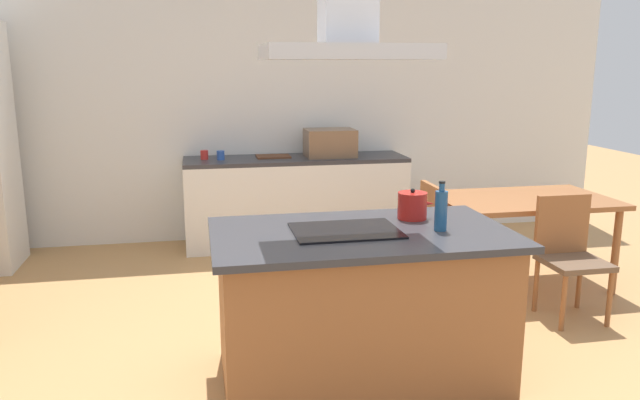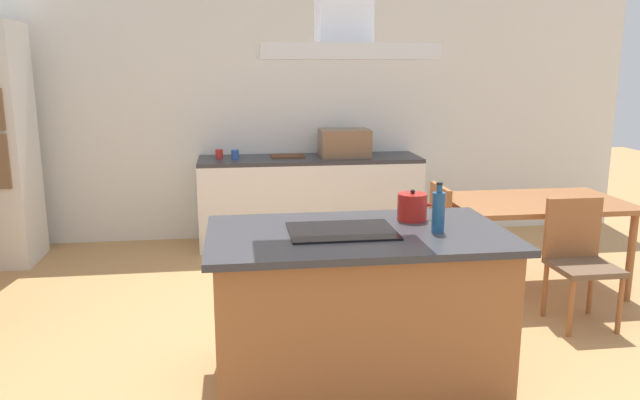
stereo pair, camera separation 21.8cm
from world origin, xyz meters
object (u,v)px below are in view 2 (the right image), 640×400
Objects in this scene: tea_kettle at (412,207)px; olive_oil_bottle at (438,211)px; chair_at_left_end at (426,233)px; range_hood at (343,10)px; dining_table at (536,210)px; chair_facing_island at (579,253)px; countertop_microwave at (344,143)px; coffee_mug_blue at (235,154)px; cooktop at (342,231)px; cutting_board at (288,156)px; coffee_mug_red at (219,154)px.

tea_kettle is 0.81× the size of olive_oil_bottle.
chair_at_left_end is (0.44, 1.06, -0.47)m from tea_kettle.
range_hood is at bearing 171.55° from olive_oil_bottle.
tea_kettle is at bearing -141.86° from dining_table.
countertop_microwave is at bearing 119.82° from chair_facing_island.
countertop_microwave is at bearing 0.66° from coffee_mug_blue.
chair_at_left_end is at bearing 143.99° from chair_facing_island.
cooktop is 0.67× the size of range_hood.
range_hood is at bearing 180.00° from cooktop.
cutting_board is 0.38× the size of range_hood.
chair_facing_island is 2.50m from range_hood.
cutting_board is at bearing 129.03° from chair_facing_island.
cooktop is 0.52m from tea_kettle.
cooktop is 1.20m from range_hood.
cutting_board is (-0.52, 2.71, -0.07)m from tea_kettle.
olive_oil_bottle is at bearing -105.45° from chair_at_left_end.
tea_kettle is 2.67m from countertop_microwave.
chair_facing_island is (1.83, 0.61, -0.40)m from cooktop.
cutting_board reaches higher than chair_at_left_end.
coffee_mug_blue is at bearing 146.59° from dining_table.
range_hood is at bearing -78.52° from coffee_mug_blue.
olive_oil_bottle is at bearing -69.23° from coffee_mug_blue.
cooktop is 0.67× the size of chair_at_left_end.
chair_facing_island is (1.35, 0.40, -0.47)m from tea_kettle.
chair_facing_island is 1.13m from chair_at_left_end.
cooktop is at bearing -78.52° from coffee_mug_blue.
countertop_microwave is 5.56× the size of coffee_mug_red.
cutting_board is 0.38× the size of chair_facing_island.
tea_kettle reaches higher than coffee_mug_blue.
coffee_mug_blue is 0.10× the size of chair_at_left_end.
coffee_mug_blue is 3.15m from range_hood.
countertop_microwave is 1.73m from chair_at_left_end.
cutting_board is at bearing 6.75° from coffee_mug_blue.
cooktop is 0.43× the size of dining_table.
countertop_microwave is at bearing -4.94° from cutting_board.
countertop_microwave reaches higher than tea_kettle.
chair_facing_island is at bearing -50.97° from cutting_board.
coffee_mug_blue is 2.90m from dining_table.
coffee_mug_red is (-1.27, 3.01, -0.08)m from olive_oil_bottle.
cooktop is 0.55m from olive_oil_bottle.
olive_oil_bottle is 2.96m from countertop_microwave.
tea_kettle is at bearing 24.55° from range_hood.
cutting_board reaches higher than chair_facing_island.
coffee_mug_blue is 2.22m from chair_at_left_end.
coffee_mug_red is 3.48m from chair_facing_island.
cooktop is 0.67× the size of chair_facing_island.
coffee_mug_red is 3.06m from dining_table.
tea_kettle is 0.30m from olive_oil_bottle.
dining_table is at bearing -50.95° from countertop_microwave.
chair_at_left_end is at bearing 54.55° from cooktop.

